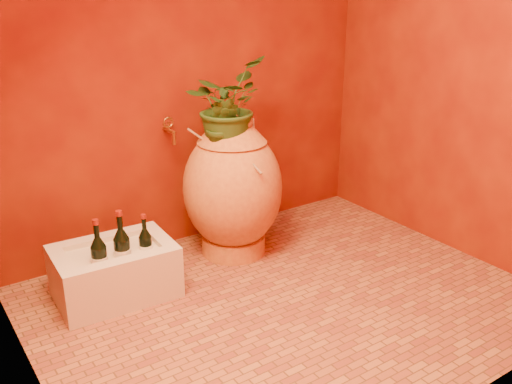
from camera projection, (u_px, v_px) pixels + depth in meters
floor at (286, 301)px, 3.01m from camera, size 2.50×2.50×0.00m
wall_back at (188, 41)px, 3.33m from camera, size 2.50×0.02×2.50m
wall_right at (467, 43)px, 3.22m from camera, size 0.02×2.00×2.50m
amphora at (233, 188)px, 3.40m from camera, size 0.72×0.72×0.85m
stone_basin at (115, 272)px, 3.02m from camera, size 0.63×0.44×0.29m
wine_bottle_a at (122, 252)px, 2.92m from camera, size 0.09×0.09×0.35m
wine_bottle_b at (100, 259)px, 2.86m from camera, size 0.08×0.08×0.34m
wine_bottle_c at (146, 247)px, 3.02m from camera, size 0.07×0.07×0.29m
wall_tap at (170, 129)px, 3.35m from camera, size 0.07×0.14×0.15m
plant_main at (226, 104)px, 3.22m from camera, size 0.61×0.61×0.52m
plant_side at (222, 126)px, 3.17m from camera, size 0.23×0.24×0.33m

